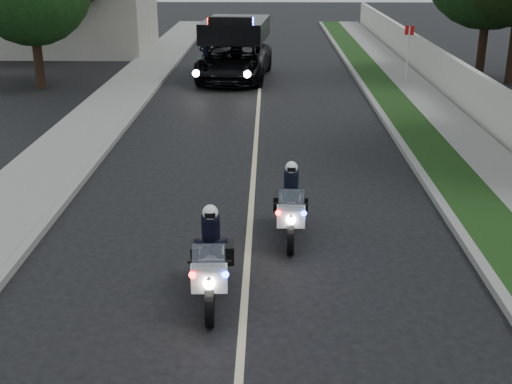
% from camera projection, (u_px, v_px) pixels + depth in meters
% --- Properties ---
extents(ground, '(120.00, 120.00, 0.00)m').
position_uv_depth(ground, '(245.00, 292.00, 10.76)').
color(ground, black).
rests_on(ground, ground).
extents(curb_right, '(0.20, 60.00, 0.15)m').
position_uv_depth(curb_right, '(391.00, 130.00, 20.02)').
color(curb_right, gray).
rests_on(curb_right, ground).
extents(grass_verge, '(1.20, 60.00, 0.16)m').
position_uv_depth(grass_verge, '(415.00, 130.00, 20.01)').
color(grass_verge, '#193814').
rests_on(grass_verge, ground).
extents(sidewalk_right, '(1.40, 60.00, 0.16)m').
position_uv_depth(sidewalk_right, '(458.00, 130.00, 19.98)').
color(sidewalk_right, gray).
rests_on(sidewalk_right, ground).
extents(property_wall, '(0.22, 60.00, 1.50)m').
position_uv_depth(property_wall, '(494.00, 108.00, 19.73)').
color(property_wall, beige).
rests_on(property_wall, ground).
extents(curb_left, '(0.20, 60.00, 0.15)m').
position_uv_depth(curb_left, '(123.00, 128.00, 20.17)').
color(curb_left, gray).
rests_on(curb_left, ground).
extents(sidewalk_left, '(2.00, 60.00, 0.16)m').
position_uv_depth(sidewalk_left, '(87.00, 128.00, 20.19)').
color(sidewalk_left, gray).
rests_on(sidewalk_left, ground).
extents(lane_marking, '(0.12, 50.00, 0.01)m').
position_uv_depth(lane_marking, '(257.00, 131.00, 20.12)').
color(lane_marking, '#BFB78C').
rests_on(lane_marking, ground).
extents(police_moto_left, '(0.73, 1.87, 1.56)m').
position_uv_depth(police_moto_left, '(212.00, 298.00, 10.58)').
color(police_moto_left, white).
rests_on(police_moto_left, ground).
extents(police_moto_right, '(0.67, 1.78, 1.50)m').
position_uv_depth(police_moto_right, '(290.00, 237.00, 12.83)').
color(police_moto_right, silver).
rests_on(police_moto_right, ground).
extents(police_suv, '(3.22, 6.12, 2.87)m').
position_uv_depth(police_suv, '(235.00, 79.00, 28.08)').
color(police_suv, black).
rests_on(police_suv, ground).
extents(bicycle, '(0.69, 1.82, 0.94)m').
position_uv_depth(bicycle, '(207.00, 78.00, 28.25)').
color(bicycle, black).
rests_on(bicycle, ground).
extents(cyclist, '(0.58, 0.39, 1.57)m').
position_uv_depth(cyclist, '(207.00, 78.00, 28.25)').
color(cyclist, black).
rests_on(cyclist, ground).
extents(sign_post, '(0.49, 0.49, 2.39)m').
position_uv_depth(sign_post, '(405.00, 83.00, 27.21)').
color(sign_post, '#B1260C').
rests_on(sign_post, ground).
extents(tree_right_c, '(7.37, 7.37, 10.36)m').
position_uv_depth(tree_right_c, '(508.00, 83.00, 27.27)').
color(tree_right_c, '#19320F').
rests_on(tree_right_c, ground).
extents(tree_right_d, '(6.72, 6.72, 9.36)m').
position_uv_depth(tree_right_d, '(478.00, 78.00, 28.29)').
color(tree_right_d, '#193F15').
rests_on(tree_right_d, ground).
extents(tree_left_near, '(4.67, 4.67, 7.73)m').
position_uv_depth(tree_left_near, '(42.00, 88.00, 26.26)').
color(tree_left_near, '#194416').
rests_on(tree_left_near, ground).
extents(tree_left_far, '(8.01, 8.01, 10.93)m').
position_uv_depth(tree_left_far, '(66.00, 60.00, 32.81)').
color(tree_left_far, black).
rests_on(tree_left_far, ground).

